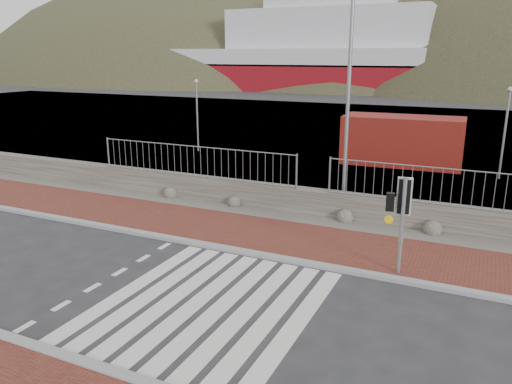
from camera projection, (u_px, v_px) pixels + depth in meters
The scene contains 15 objects.
ground at pixel (210, 304), 11.36m from camera, with size 220.00×220.00×0.00m, color #28282B.
sidewalk_far at pixel (283, 238), 15.27m from camera, with size 40.00×3.00×0.08m, color brown.
kerb_near at pixel (123, 376), 8.72m from camera, with size 40.00×0.25×0.12m, color gray.
kerb_far at pixel (263, 255), 13.96m from camera, with size 40.00×0.25×0.12m, color gray.
zebra_crossing at pixel (209, 304), 11.35m from camera, with size 4.62×5.60×0.01m.
gravel_strip at pixel (305, 220), 17.02m from camera, with size 40.00×1.50×0.06m, color #59544C.
stone_wall at pixel (313, 202), 17.61m from camera, with size 40.00×0.60×0.90m, color #4B473D.
railing at pixel (313, 165), 17.11m from camera, with size 18.07×0.07×1.22m.
quay at pixel (406, 133), 35.72m from camera, with size 120.00×40.00×0.50m, color #4C4C4F.
water at pixel (448, 97), 66.28m from camera, with size 220.00×50.00×0.05m, color #3F4C54.
ferry at pixel (289, 55), 79.26m from camera, with size 50.00×16.00×20.00m.
hills_backdrop at pixel (486, 215), 91.52m from camera, with size 254.00×90.00×100.00m.
traffic_signal_far at pixel (402, 205), 12.36m from camera, with size 0.63×0.27×2.59m.
streetlight at pixel (352, 91), 16.92m from camera, with size 1.56×0.66×7.60m.
shipping_container at pixel (402, 141), 25.46m from camera, with size 5.90×2.46×2.46m, color maroon.
Camera 1 is at (5.30, -8.85, 5.50)m, focal length 35.00 mm.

